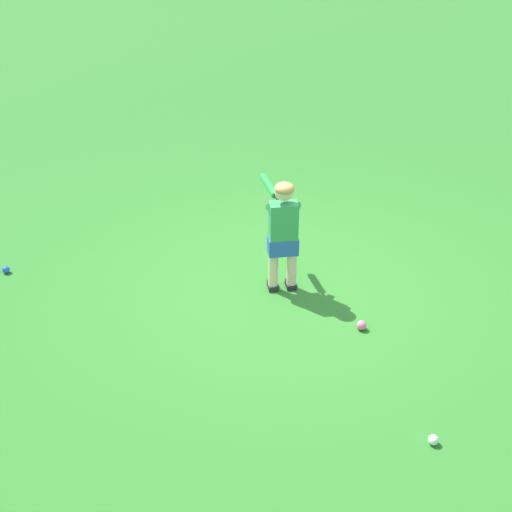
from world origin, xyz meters
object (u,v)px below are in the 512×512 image
Objects in this scene: child_batter at (282,225)px; play_ball_far_left at (6,270)px; play_ball_midfield at (362,325)px; play_ball_near_batter at (433,440)px.

child_batter is 14.48× the size of play_ball_far_left.
play_ball_midfield is (-0.94, -0.14, -0.61)m from child_batter.
child_batter is 2.34m from play_ball_near_batter.
play_ball_near_batter is at bearing -158.01° from play_ball_far_left.
play_ball_near_batter is 4.30m from play_ball_far_left.
play_ball_far_left is (3.99, 1.61, 0.00)m from play_ball_near_batter.
play_ball_far_left is at bearing 48.67° from child_batter.
child_batter is 12.75× the size of play_ball_midfield.
play_ball_midfield is at bearing -141.65° from play_ball_far_left.
child_batter is 1.13m from play_ball_midfield.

